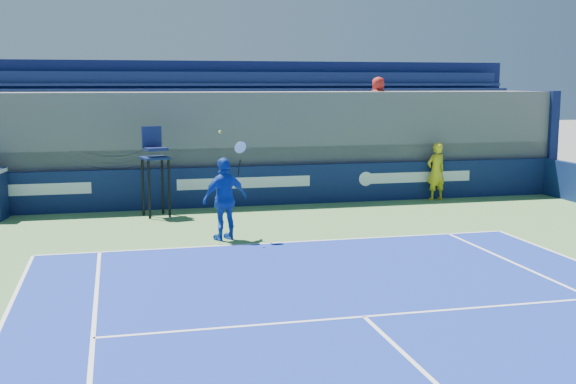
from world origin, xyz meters
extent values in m
imported|color=gold|center=(6.05, 16.80, 0.91)|extent=(0.73, 0.56, 1.80)
cube|color=white|center=(0.00, 11.88, 0.02)|extent=(10.97, 0.07, 0.00)
cube|color=white|center=(0.00, 6.40, 0.02)|extent=(8.23, 0.07, 0.00)
cube|color=#0C1844|center=(0.00, 17.10, 0.60)|extent=(20.40, 0.20, 1.20)
cube|color=white|center=(-6.00, 17.00, 0.72)|extent=(3.20, 0.01, 0.32)
cube|color=white|center=(0.00, 17.00, 0.72)|extent=(4.00, 0.01, 0.32)
cube|color=white|center=(5.50, 17.00, 0.72)|extent=(3.60, 0.01, 0.32)
cylinder|color=white|center=(3.80, 16.99, 0.72)|extent=(0.44, 0.01, 0.44)
cylinder|color=black|center=(-2.85, 15.63, 0.80)|extent=(0.09, 0.09, 1.60)
cylinder|color=black|center=(-2.31, 15.77, 0.80)|extent=(0.09, 0.09, 1.60)
cylinder|color=black|center=(-2.99, 16.17, 0.80)|extent=(0.09, 0.09, 1.60)
cylinder|color=black|center=(-2.45, 16.31, 0.80)|extent=(0.09, 0.09, 1.60)
cube|color=#0E1A48|center=(-2.65, 15.97, 1.63)|extent=(0.85, 0.85, 0.06)
cube|color=#131949|center=(-2.63, 15.87, 1.88)|extent=(0.65, 0.57, 0.08)
cube|color=#141B4E|center=(-2.72, 16.22, 2.18)|extent=(0.55, 0.20, 0.60)
imported|color=#1541B1|center=(-1.26, 12.52, 0.98)|extent=(1.23, 0.85, 1.94)
cylinder|color=black|center=(-0.91, 12.57, 1.70)|extent=(0.07, 0.16, 0.39)
torus|color=silver|center=(-0.89, 12.50, 2.18)|extent=(0.31, 0.19, 0.29)
cylinder|color=silver|center=(-0.89, 12.50, 2.18)|extent=(0.26, 0.15, 0.24)
sphere|color=#E5F135|center=(-1.38, 12.38, 2.55)|extent=(0.07, 0.07, 0.07)
cube|color=#525257|center=(0.00, 19.00, 1.69)|extent=(20.40, 3.60, 3.38)
cube|color=#525257|center=(0.00, 17.65, 1.48)|extent=(20.40, 0.90, 0.55)
cube|color=navy|center=(0.00, 17.55, 1.95)|extent=(20.00, 0.45, 0.08)
cube|color=navy|center=(0.00, 17.80, 2.15)|extent=(20.00, 0.06, 0.45)
cube|color=#525257|center=(0.00, 18.55, 2.02)|extent=(20.40, 0.90, 0.55)
cube|color=navy|center=(0.00, 18.45, 2.50)|extent=(20.00, 0.45, 0.08)
cube|color=navy|center=(0.00, 18.70, 2.70)|extent=(20.00, 0.06, 0.45)
cube|color=#525257|center=(0.00, 19.45, 2.58)|extent=(20.40, 0.90, 0.55)
cube|color=navy|center=(0.00, 19.35, 3.05)|extent=(20.00, 0.45, 0.08)
cube|color=navy|center=(0.00, 19.60, 3.25)|extent=(20.00, 0.06, 0.45)
cube|color=#525257|center=(0.00, 20.35, 3.13)|extent=(20.40, 0.90, 0.55)
cube|color=navy|center=(0.00, 20.25, 3.60)|extent=(20.00, 0.45, 0.08)
cube|color=navy|center=(0.00, 20.50, 3.80)|extent=(20.00, 0.06, 0.45)
cube|color=#0C1647|center=(0.00, 20.95, 2.20)|extent=(20.80, 0.30, 4.40)
cube|color=#0C1647|center=(10.35, 19.00, 1.70)|extent=(0.30, 3.90, 3.40)
imported|color=#A51E17|center=(4.72, 18.50, 3.09)|extent=(0.83, 0.62, 1.53)
imported|color=black|center=(7.86, 17.60, 2.53)|extent=(0.64, 0.50, 1.53)
camera|label=1|loc=(-3.71, -3.91, 3.64)|focal=45.00mm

